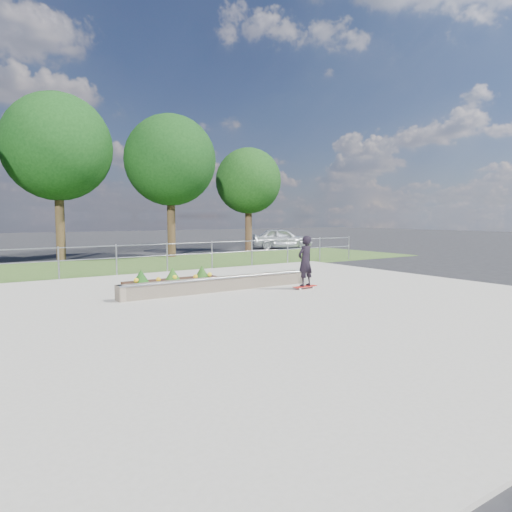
# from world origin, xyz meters

# --- Properties ---
(ground) EXTENTS (120.00, 120.00, 0.00)m
(ground) POSITION_xyz_m (0.00, 0.00, 0.00)
(ground) COLOR black
(ground) RESTS_ON ground
(grass_verge) EXTENTS (30.00, 8.00, 0.02)m
(grass_verge) POSITION_xyz_m (0.00, 11.00, 0.01)
(grass_verge) COLOR #345120
(grass_verge) RESTS_ON ground
(concrete_slab) EXTENTS (15.00, 15.00, 0.06)m
(concrete_slab) POSITION_xyz_m (0.00, 0.00, 0.03)
(concrete_slab) COLOR #9A9689
(concrete_slab) RESTS_ON ground
(fence) EXTENTS (20.06, 0.06, 1.20)m
(fence) POSITION_xyz_m (0.00, 7.50, 0.77)
(fence) COLOR #93979B
(fence) RESTS_ON ground
(tree_mid_left) EXTENTS (5.25, 5.25, 8.25)m
(tree_mid_left) POSITION_xyz_m (-2.50, 15.00, 5.61)
(tree_mid_left) COLOR #372716
(tree_mid_left) RESTS_ON ground
(tree_mid_right) EXTENTS (4.90, 4.90, 7.70)m
(tree_mid_right) POSITION_xyz_m (3.00, 14.00, 5.23)
(tree_mid_right) COLOR #342314
(tree_mid_right) RESTS_ON ground
(tree_far_right) EXTENTS (4.20, 4.20, 6.60)m
(tree_far_right) POSITION_xyz_m (9.00, 15.50, 4.48)
(tree_far_right) COLOR #382416
(tree_far_right) RESTS_ON ground
(grind_ledge) EXTENTS (6.00, 0.44, 0.43)m
(grind_ledge) POSITION_xyz_m (-0.59, 2.24, 0.26)
(grind_ledge) COLOR brown
(grind_ledge) RESTS_ON concrete_slab
(planter_bed) EXTENTS (3.00, 1.20, 0.61)m
(planter_bed) POSITION_xyz_m (-1.46, 3.42, 0.24)
(planter_bed) COLOR black
(planter_bed) RESTS_ON concrete_slab
(skateboarder) EXTENTS (0.80, 0.44, 1.60)m
(skateboarder) POSITION_xyz_m (1.74, 1.15, 0.89)
(skateboarder) COLOR white
(skateboarder) RESTS_ON concrete_slab
(parked_car) EXTENTS (4.44, 3.50, 1.42)m
(parked_car) POSITION_xyz_m (12.08, 15.95, 0.71)
(parked_car) COLOR silver
(parked_car) RESTS_ON ground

